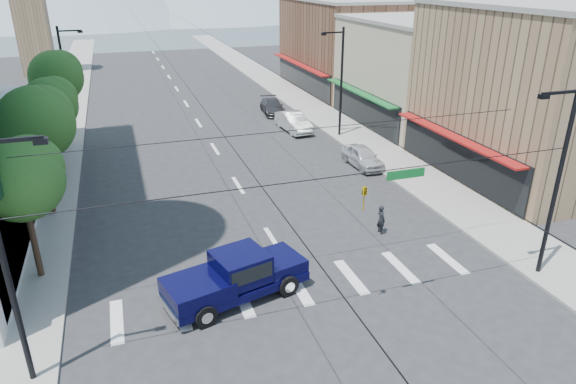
{
  "coord_description": "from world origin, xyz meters",
  "views": [
    {
      "loc": [
        -6.8,
        -16.79,
        13.02
      ],
      "look_at": [
        0.57,
        5.28,
        3.0
      ],
      "focal_mm": 32.0,
      "sensor_mm": 36.0,
      "label": 1
    }
  ],
  "objects_px": {
    "pickup_truck": "(236,276)",
    "parked_car_near": "(363,157)",
    "pedestrian": "(381,219)",
    "parked_car_mid": "(294,122)",
    "parked_car_far": "(272,107)"
  },
  "relations": [
    {
      "from": "parked_car_near",
      "to": "parked_car_far",
      "type": "distance_m",
      "value": 16.63
    },
    {
      "from": "parked_car_mid",
      "to": "pickup_truck",
      "type": "bearing_deg",
      "value": -119.05
    },
    {
      "from": "pickup_truck",
      "to": "parked_car_near",
      "type": "distance_m",
      "value": 18.04
    },
    {
      "from": "parked_car_mid",
      "to": "parked_car_far",
      "type": "relative_size",
      "value": 1.04
    },
    {
      "from": "parked_car_near",
      "to": "parked_car_mid",
      "type": "xyz_separation_m",
      "value": [
        -1.8,
        10.07,
        0.08
      ]
    },
    {
      "from": "pickup_truck",
      "to": "parked_car_mid",
      "type": "height_order",
      "value": "pickup_truck"
    },
    {
      "from": "pedestrian",
      "to": "parked_car_near",
      "type": "bearing_deg",
      "value": -26.2
    },
    {
      "from": "parked_car_near",
      "to": "parked_car_mid",
      "type": "height_order",
      "value": "parked_car_mid"
    },
    {
      "from": "parked_car_near",
      "to": "pedestrian",
      "type": "bearing_deg",
      "value": -112.5
    },
    {
      "from": "pickup_truck",
      "to": "parked_car_mid",
      "type": "distance_m",
      "value": 25.47
    },
    {
      "from": "pedestrian",
      "to": "parked_car_far",
      "type": "distance_m",
      "value": 26.27
    },
    {
      "from": "pickup_truck",
      "to": "parked_car_near",
      "type": "relative_size",
      "value": 1.52
    },
    {
      "from": "pedestrian",
      "to": "parked_car_near",
      "type": "height_order",
      "value": "pedestrian"
    },
    {
      "from": "parked_car_mid",
      "to": "parked_car_far",
      "type": "bearing_deg",
      "value": 85.59
    },
    {
      "from": "pedestrian",
      "to": "parked_car_mid",
      "type": "bearing_deg",
      "value": -10.87
    }
  ]
}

